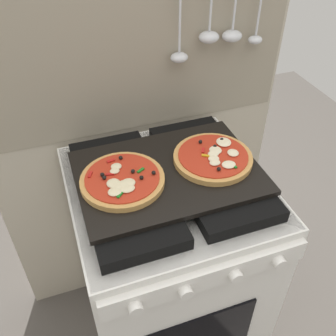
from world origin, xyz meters
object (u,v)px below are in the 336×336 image
object	(u,v)px
stove	(168,265)
pizza_left	(122,180)
pizza_right	(214,158)
baking_tray	(168,173)

from	to	relation	value
stove	pizza_left	bearing A→B (deg)	-177.34
pizza_left	pizza_right	size ratio (longest dim) A/B	1.00
baking_tray	pizza_left	size ratio (longest dim) A/B	2.23
baking_tray	pizza_right	size ratio (longest dim) A/B	2.23
stove	baking_tray	world-z (taller)	baking_tray
baking_tray	pizza_left	world-z (taller)	pizza_left
stove	baking_tray	size ratio (longest dim) A/B	1.67
stove	pizza_left	size ratio (longest dim) A/B	3.72
stove	baking_tray	distance (m)	0.46
pizza_right	baking_tray	bearing A→B (deg)	179.08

